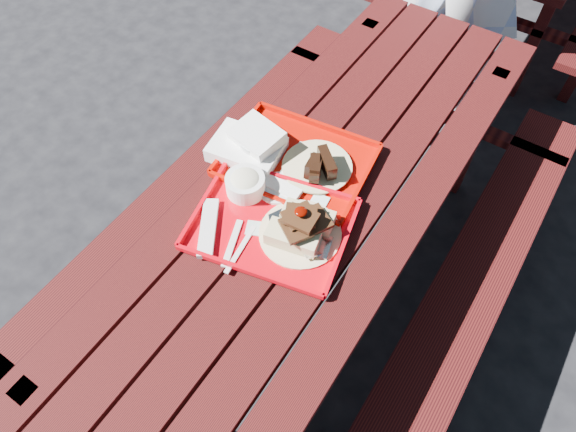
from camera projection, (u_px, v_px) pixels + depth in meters
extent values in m
plane|color=black|center=(306.00, 297.00, 2.32)|extent=(60.00, 60.00, 0.00)
cube|color=#3F0E0C|center=(241.00, 164.00, 1.82)|extent=(0.14, 2.40, 0.04)
cube|color=#3F0E0C|center=(276.00, 182.00, 1.77)|extent=(0.14, 2.40, 0.04)
cube|color=#3F0E0C|center=(313.00, 201.00, 1.72)|extent=(0.14, 2.40, 0.04)
cube|color=#3F0E0C|center=(351.00, 221.00, 1.68)|extent=(0.14, 2.40, 0.04)
cube|color=#3F0E0C|center=(393.00, 243.00, 1.63)|extent=(0.14, 2.40, 0.04)
cube|color=#3F0E0C|center=(193.00, 183.00, 2.15)|extent=(0.25, 2.40, 0.04)
cube|color=#3F0E0C|center=(59.00, 364.00, 1.93)|extent=(0.06, 0.06, 0.42)
cube|color=#3F0E0C|center=(300.00, 106.00, 2.74)|extent=(0.06, 0.06, 0.42)
cube|color=#3F0E0C|center=(450.00, 326.00, 1.79)|extent=(0.25, 2.40, 0.04)
cube|color=#3F0E0C|center=(511.00, 203.00, 2.37)|extent=(0.06, 0.06, 0.42)
cube|color=#3F0E0C|center=(72.00, 425.00, 1.65)|extent=(0.06, 0.06, 0.75)
cube|color=#3F0E0C|center=(360.00, 89.00, 2.57)|extent=(0.06, 0.06, 0.75)
cube|color=#3F0E0C|center=(474.00, 137.00, 2.38)|extent=(0.06, 0.06, 0.75)
cube|color=#3F0E0C|center=(417.00, 104.00, 2.43)|extent=(1.40, 0.06, 0.04)
cube|color=#3F0E0C|center=(395.00, 5.00, 3.27)|extent=(0.06, 0.06, 0.42)
cube|color=#3F0E0C|center=(433.00, 4.00, 2.99)|extent=(0.06, 0.06, 0.75)
cube|color=#3F0E0C|center=(535.00, 40.00, 2.80)|extent=(0.06, 0.06, 0.75)
cube|color=#3F0E0C|center=(485.00, 13.00, 2.85)|extent=(1.40, 0.06, 0.04)
cube|color=red|center=(271.00, 226.00, 1.63)|extent=(0.55, 0.46, 0.01)
cube|color=red|center=(292.00, 181.00, 1.72)|extent=(0.47, 0.12, 0.02)
cube|color=red|center=(248.00, 271.00, 1.52)|extent=(0.47, 0.12, 0.02)
cube|color=red|center=(343.00, 246.00, 1.57)|extent=(0.09, 0.36, 0.02)
cube|color=red|center=(203.00, 201.00, 1.67)|extent=(0.09, 0.36, 0.02)
cylinder|color=beige|center=(300.00, 233.00, 1.61)|extent=(0.26, 0.26, 0.01)
cube|color=beige|center=(293.00, 237.00, 1.56)|extent=(0.18, 0.11, 0.05)
cube|color=beige|center=(308.00, 218.00, 1.60)|extent=(0.18, 0.11, 0.05)
ellipsoid|color=#480600|center=(301.00, 209.00, 1.50)|extent=(0.04, 0.04, 0.02)
cylinder|color=white|center=(245.00, 184.00, 1.68)|extent=(0.13, 0.13, 0.07)
ellipsoid|color=beige|center=(245.00, 181.00, 1.67)|extent=(0.11, 0.11, 0.05)
cylinder|color=silver|center=(278.00, 188.00, 1.71)|extent=(0.13, 0.13, 0.01)
cube|color=silver|center=(208.00, 228.00, 1.61)|extent=(0.16, 0.21, 0.02)
cube|color=silver|center=(232.00, 243.00, 1.59)|extent=(0.08, 0.17, 0.01)
cube|color=silver|center=(240.00, 249.00, 1.57)|extent=(0.04, 0.18, 0.01)
cube|color=silver|center=(255.00, 228.00, 1.62)|extent=(0.07, 0.07, 0.00)
cube|color=#B00B02|center=(297.00, 162.00, 1.79)|extent=(0.53, 0.43, 0.01)
cube|color=#B00B02|center=(319.00, 124.00, 1.87)|extent=(0.48, 0.08, 0.02)
cube|color=#B00B02|center=(272.00, 198.00, 1.68)|extent=(0.48, 0.08, 0.02)
cube|color=#B00B02|center=(362.00, 183.00, 1.71)|extent=(0.06, 0.37, 0.02)
cube|color=#B00B02|center=(236.00, 137.00, 1.84)|extent=(0.06, 0.37, 0.02)
cube|color=white|center=(311.00, 165.00, 1.77)|extent=(0.18, 0.18, 0.01)
cylinder|color=#CCC18B|center=(317.00, 166.00, 1.75)|extent=(0.24, 0.24, 0.01)
cylinder|color=silver|center=(257.00, 146.00, 1.78)|extent=(0.12, 0.12, 0.06)
cylinder|color=silver|center=(257.00, 139.00, 1.75)|extent=(0.13, 0.13, 0.01)
cube|color=white|center=(274.00, 184.00, 1.71)|extent=(0.20, 0.05, 0.02)
cube|color=silver|center=(320.00, 200.00, 1.68)|extent=(0.06, 0.05, 0.00)
cube|color=white|center=(247.00, 149.00, 1.79)|extent=(0.27, 0.21, 0.06)
cube|color=white|center=(257.00, 136.00, 1.76)|extent=(0.19, 0.16, 0.04)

